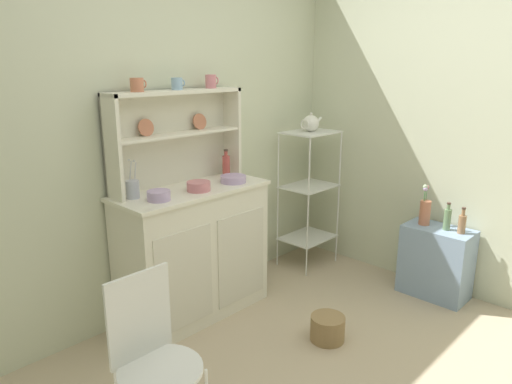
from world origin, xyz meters
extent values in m
cube|color=beige|center=(0.00, 1.62, 1.25)|extent=(3.84, 0.05, 2.50)
cube|color=beige|center=(1.62, 0.00, 1.25)|extent=(0.05, 3.84, 2.50)
cube|color=silver|center=(0.03, 1.37, 0.45)|extent=(1.02, 0.42, 0.90)
cube|color=beige|center=(-0.22, 1.16, 0.41)|extent=(0.43, 0.01, 0.63)
cube|color=beige|center=(0.27, 1.16, 0.41)|extent=(0.43, 0.01, 0.63)
cube|color=white|center=(0.03, 1.37, 0.89)|extent=(1.05, 0.45, 0.02)
cube|color=silver|center=(0.03, 1.57, 1.21)|extent=(0.98, 0.02, 0.63)
cube|color=silver|center=(-0.45, 1.49, 1.21)|extent=(0.02, 0.18, 0.63)
cube|color=silver|center=(0.51, 1.49, 1.21)|extent=(0.02, 0.18, 0.63)
cube|color=silver|center=(0.03, 1.49, 1.25)|extent=(0.94, 0.16, 0.02)
cube|color=silver|center=(0.03, 1.49, 1.52)|extent=(0.98, 0.18, 0.02)
cylinder|color=#C67556|center=(-0.19, 1.53, 1.31)|extent=(0.11, 0.03, 0.11)
cylinder|color=#C67556|center=(0.24, 1.53, 1.31)|extent=(0.11, 0.03, 0.11)
cylinder|color=silver|center=(1.03, 1.18, 0.58)|extent=(0.01, 0.01, 1.15)
cylinder|color=silver|center=(1.45, 1.18, 0.58)|extent=(0.01, 0.01, 1.15)
cylinder|color=silver|center=(1.03, 1.49, 0.58)|extent=(0.01, 0.01, 1.15)
cylinder|color=silver|center=(1.45, 1.49, 0.58)|extent=(0.01, 0.01, 1.15)
cube|color=silver|center=(1.24, 1.33, 1.15)|extent=(0.44, 0.34, 0.01)
cube|color=silver|center=(1.24, 1.33, 0.69)|extent=(0.44, 0.34, 0.01)
cube|color=silver|center=(1.24, 1.33, 0.24)|extent=(0.44, 0.34, 0.01)
cube|color=#849EBC|center=(1.44, 0.28, 0.27)|extent=(0.28, 0.48, 0.53)
cylinder|color=white|center=(-0.87, 0.47, 0.45)|extent=(0.36, 0.36, 0.02)
cube|color=white|center=(-0.87, 0.61, 0.65)|extent=(0.31, 0.02, 0.40)
cylinder|color=#93754C|center=(0.39, 0.50, 0.08)|extent=(0.22, 0.22, 0.16)
cylinder|color=#C67556|center=(-0.25, 1.49, 1.57)|extent=(0.08, 0.08, 0.08)
torus|color=#C67556|center=(-0.20, 1.49, 1.57)|extent=(0.01, 0.05, 0.05)
cylinder|color=#8EB2D1|center=(0.04, 1.49, 1.57)|extent=(0.07, 0.07, 0.08)
torus|color=#8EB2D1|center=(0.08, 1.49, 1.57)|extent=(0.01, 0.04, 0.04)
cylinder|color=#D17A84|center=(0.32, 1.49, 1.57)|extent=(0.07, 0.07, 0.09)
torus|color=#D17A84|center=(0.37, 1.49, 1.58)|extent=(0.01, 0.05, 0.05)
cylinder|color=#B79ECC|center=(-0.28, 1.29, 0.93)|extent=(0.14, 0.14, 0.06)
cylinder|color=#D17A84|center=(0.03, 1.29, 0.93)|extent=(0.15, 0.15, 0.06)
cylinder|color=#B79ECC|center=(0.33, 1.29, 0.92)|extent=(0.18, 0.18, 0.05)
cylinder|color=#B74C47|center=(0.42, 1.45, 0.98)|extent=(0.05, 0.05, 0.15)
cylinder|color=#B74C47|center=(0.42, 1.45, 1.07)|extent=(0.02, 0.02, 0.04)
cylinder|color=#4C382D|center=(0.42, 1.45, 1.09)|extent=(0.03, 0.03, 0.01)
cylinder|color=#B2B7C6|center=(-0.36, 1.45, 0.96)|extent=(0.08, 0.08, 0.11)
cylinder|color=silver|center=(-0.36, 1.47, 1.04)|extent=(0.04, 0.01, 0.18)
ellipsoid|color=silver|center=(-0.36, 1.47, 1.13)|extent=(0.02, 0.01, 0.01)
cylinder|color=silver|center=(-0.34, 1.45, 1.03)|extent=(0.01, 0.04, 0.18)
ellipsoid|color=silver|center=(-0.34, 1.45, 1.13)|extent=(0.02, 0.01, 0.01)
sphere|color=white|center=(1.24, 1.33, 1.22)|extent=(0.13, 0.13, 0.13)
sphere|color=silver|center=(1.24, 1.33, 1.30)|extent=(0.02, 0.02, 0.02)
cylinder|color=white|center=(1.34, 1.33, 1.23)|extent=(0.09, 0.02, 0.07)
torus|color=white|center=(1.16, 1.33, 1.22)|extent=(0.01, 0.08, 0.08)
cylinder|color=#C67556|center=(1.44, 0.40, 0.62)|extent=(0.08, 0.08, 0.18)
cylinder|color=#4C844C|center=(1.43, 0.41, 0.75)|extent=(0.00, 0.01, 0.11)
sphere|color=#B79ECC|center=(1.43, 0.41, 0.81)|extent=(0.03, 0.03, 0.03)
cylinder|color=#4C844C|center=(1.43, 0.42, 0.76)|extent=(0.00, 0.01, 0.13)
sphere|color=#9EB78E|center=(1.43, 0.42, 0.82)|extent=(0.04, 0.04, 0.04)
cylinder|color=#4C844C|center=(1.45, 0.41, 0.75)|extent=(0.00, 0.01, 0.12)
sphere|color=#D17A84|center=(1.45, 0.41, 0.81)|extent=(0.03, 0.03, 0.03)
cylinder|color=#6B8C60|center=(1.44, 0.24, 0.61)|extent=(0.05, 0.05, 0.15)
cylinder|color=#6B8C60|center=(1.44, 0.24, 0.70)|extent=(0.02, 0.02, 0.04)
cylinder|color=#4C382D|center=(1.44, 0.24, 0.73)|extent=(0.03, 0.03, 0.01)
cylinder|color=#99704C|center=(1.44, 0.13, 0.60)|extent=(0.05, 0.05, 0.13)
cylinder|color=#99704C|center=(1.44, 0.13, 0.69)|extent=(0.02, 0.02, 0.05)
cylinder|color=#4C382D|center=(1.44, 0.13, 0.72)|extent=(0.03, 0.03, 0.01)
camera|label=1|loc=(-1.83, -1.00, 1.70)|focal=33.18mm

